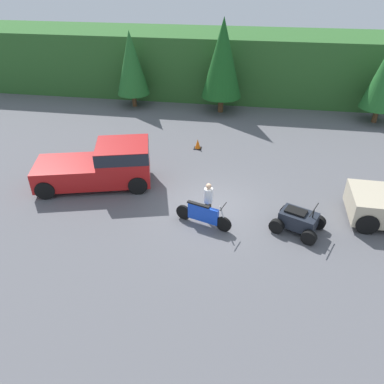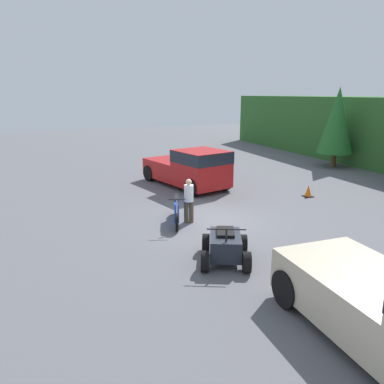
{
  "view_description": "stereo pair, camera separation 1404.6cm",
  "coord_description": "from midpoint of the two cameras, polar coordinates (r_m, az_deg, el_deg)",
  "views": [
    {
      "loc": [
        1.27,
        -12.92,
        8.98
      ],
      "look_at": [
        -0.78,
        -0.33,
        0.95
      ],
      "focal_mm": 35.0,
      "sensor_mm": 36.0,
      "label": 1
    },
    {
      "loc": [
        12.24,
        -5.3,
        4.64
      ],
      "look_at": [
        -0.78,
        -0.33,
        0.95
      ],
      "focal_mm": 35.0,
      "sensor_mm": 36.0,
      "label": 2
    }
  ],
  "objects": [
    {
      "name": "ground_plane",
      "position": [
        13.23,
        -23.16,
        -1.69
      ],
      "size": [
        80.0,
        80.0,
        0.0
      ],
      "primitive_type": "plane",
      "color": "#5B5B60"
    },
    {
      "name": "hillside_backdrop",
      "position": [
        26.41,
        -6.15,
        21.99
      ],
      "size": [
        44.0,
        6.0,
        4.4
      ],
      "color": "#2D6028",
      "rests_on": "ground_plane"
    },
    {
      "name": "tree_left",
      "position": [
        25.26,
        -25.26,
        20.68
      ],
      "size": [
        2.22,
        2.22,
        5.04
      ],
      "color": "brown",
      "rests_on": "ground_plane"
    },
    {
      "name": "tree_mid_left",
      "position": [
        22.34,
        -11.47,
        23.17
      ],
      "size": [
        2.63,
        2.63,
        5.99
      ],
      "color": "brown",
      "rests_on": "ground_plane"
    },
    {
      "name": "pickup_truck_red",
      "position": [
        16.73,
        -36.88,
        5.39
      ],
      "size": [
        5.49,
        3.42,
        1.98
      ],
      "rotation": [
        0.0,
        0.0,
        0.27
      ],
      "color": "red",
      "rests_on": "ground_plane"
    },
    {
      "name": "dirt_bike",
      "position": [
        12.32,
        -27.02,
        -2.73
      ],
      "size": [
        2.28,
        0.95,
        1.14
      ],
      "rotation": [
        0.0,
        0.0,
        -0.31
      ],
      "color": "black",
      "rests_on": "ground_plane"
    },
    {
      "name": "quad_atv",
      "position": [
        10.88,
        -10.5,
        -4.16
      ],
      "size": [
        2.21,
        1.96,
        1.17
      ],
      "rotation": [
        0.0,
        0.0,
        -0.42
      ],
      "color": "black",
      "rests_on": "ground_plane"
    },
    {
      "name": "rider_person",
      "position": [
        12.32,
        -25.94,
        -0.07
      ],
      "size": [
        0.44,
        0.44,
        1.64
      ],
      "rotation": [
        0.0,
        0.0,
        -0.37
      ],
      "color": "brown",
      "rests_on": "ground_plane"
    },
    {
      "name": "traffic_cone",
      "position": [
        18.13,
        -18.62,
        9.31
      ],
      "size": [
        0.42,
        0.42,
        0.55
      ],
      "color": "black",
      "rests_on": "ground_plane"
    }
  ]
}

